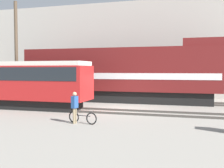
% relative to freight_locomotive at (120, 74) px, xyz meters
% --- Properties ---
extents(ground_plane, '(120.00, 120.00, 0.00)m').
position_rel_freight_locomotive_xyz_m(ground_plane, '(1.10, -4.51, -2.42)').
color(ground_plane, gray).
extents(track_near, '(60.00, 1.51, 0.14)m').
position_rel_freight_locomotive_xyz_m(track_near, '(1.10, -5.98, -2.35)').
color(track_near, '#47423D').
rests_on(track_near, ground).
extents(track_far, '(60.00, 1.51, 0.14)m').
position_rel_freight_locomotive_xyz_m(track_far, '(1.10, 0.00, -2.35)').
color(track_far, '#47423D').
rests_on(track_far, ground).
extents(building_backdrop, '(49.25, 6.00, 9.72)m').
position_rel_freight_locomotive_xyz_m(building_backdrop, '(1.10, 7.59, 2.44)').
color(building_backdrop, '#B7B2A8').
rests_on(building_backdrop, ground).
extents(freight_locomotive, '(16.79, 3.04, 5.18)m').
position_rel_freight_locomotive_xyz_m(freight_locomotive, '(0.00, 0.00, 0.00)').
color(freight_locomotive, black).
rests_on(freight_locomotive, ground).
extents(streetcar, '(12.01, 2.54, 3.35)m').
position_rel_freight_locomotive_xyz_m(streetcar, '(-6.72, -5.98, -0.50)').
color(streetcar, black).
rests_on(streetcar, ground).
extents(bicycle, '(1.69, 0.52, 0.69)m').
position_rel_freight_locomotive_xyz_m(bicycle, '(0.64, -10.09, -2.10)').
color(bicycle, black).
rests_on(bicycle, ground).
extents(person, '(0.28, 0.40, 1.65)m').
position_rel_freight_locomotive_xyz_m(person, '(0.24, -10.16, -1.42)').
color(person, '#8C7A5B').
rests_on(person, ground).
extents(utility_pole_center, '(0.28, 0.28, 8.50)m').
position_rel_freight_locomotive_xyz_m(utility_pole_center, '(-8.30, -2.99, 1.83)').
color(utility_pole_center, '#4C3D2D').
rests_on(utility_pole_center, ground).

